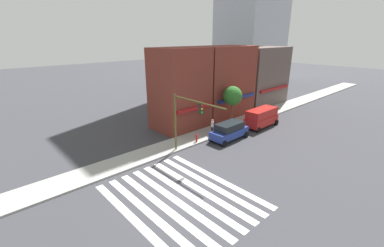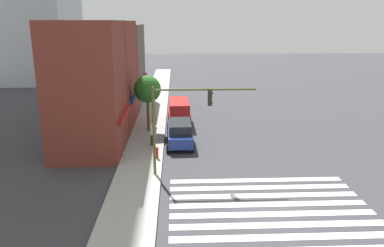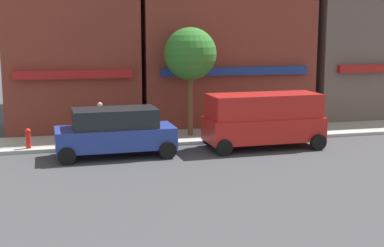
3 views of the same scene
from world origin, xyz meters
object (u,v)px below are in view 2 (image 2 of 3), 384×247
object	(u,v)px
pedestrian_white_shirt	(152,134)
suv_blue	(180,133)
traffic_signal	(180,114)
van_red	(179,111)
street_tree	(147,89)
fire_hydrant	(157,152)

from	to	relation	value
pedestrian_white_shirt	suv_blue	bearing A→B (deg)	130.64
traffic_signal	van_red	world-z (taller)	traffic_signal
street_tree	fire_hydrant	bearing A→B (deg)	-171.36
suv_blue	pedestrian_white_shirt	distance (m)	2.25
fire_hydrant	pedestrian_white_shirt	bearing A→B (deg)	9.56
suv_blue	van_red	distance (m)	6.34
fire_hydrant	street_tree	xyz separation A→B (m)	(7.24, 1.10, 3.30)
traffic_signal	pedestrian_white_shirt	bearing A→B (deg)	20.10
traffic_signal	street_tree	world-z (taller)	traffic_signal
pedestrian_white_shirt	street_tree	xyz separation A→B (m)	(4.21, 0.59, 2.84)
van_red	pedestrian_white_shirt	world-z (taller)	van_red
fire_hydrant	street_tree	bearing A→B (deg)	8.64
street_tree	suv_blue	bearing A→B (deg)	-143.65
suv_blue	van_red	bearing A→B (deg)	-1.14
traffic_signal	street_tree	size ratio (longest dim) A/B	1.29
traffic_signal	fire_hydrant	world-z (taller)	traffic_signal
traffic_signal	suv_blue	distance (m)	7.02
pedestrian_white_shirt	traffic_signal	bearing A→B (deg)	50.28
suv_blue	fire_hydrant	distance (m)	3.85
pedestrian_white_shirt	fire_hydrant	bearing A→B (deg)	39.74
van_red	traffic_signal	bearing A→B (deg)	178.33
van_red	fire_hydrant	size ratio (longest dim) A/B	6.00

